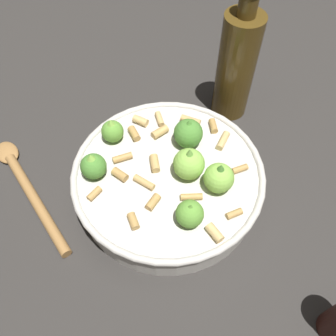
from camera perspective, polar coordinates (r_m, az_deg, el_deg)
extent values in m
plane|color=#2D2B28|center=(0.57, 0.00, -3.59)|extent=(2.40, 2.40, 0.00)
cylinder|color=beige|center=(0.55, 0.00, -2.17)|extent=(0.28, 0.28, 0.05)
torus|color=beige|center=(0.53, 0.00, -0.62)|extent=(0.29, 0.29, 0.01)
sphere|color=#4C8933|center=(0.55, 3.29, 5.57)|extent=(0.05, 0.05, 0.05)
cone|color=#4C8933|center=(0.53, 3.40, 7.04)|extent=(0.02, 0.02, 0.01)
sphere|color=#609E38|center=(0.47, 3.51, -7.37)|extent=(0.04, 0.04, 0.04)
cone|color=#609E38|center=(0.46, 3.62, -6.37)|extent=(0.02, 0.02, 0.01)
sphere|color=#8CC64C|center=(0.50, 8.18, -1.61)|extent=(0.04, 0.04, 0.04)
cone|color=#4C8933|center=(0.48, 8.48, -0.15)|extent=(0.02, 0.02, 0.02)
sphere|color=#4C8933|center=(0.52, -11.91, 0.26)|extent=(0.04, 0.04, 0.04)
cone|color=#8CC64C|center=(0.51, -12.28, 1.53)|extent=(0.02, 0.02, 0.02)
sphere|color=#8CC64C|center=(0.51, 3.37, 0.66)|extent=(0.05, 0.05, 0.05)
cone|color=#75B247|center=(0.49, 3.51, 2.31)|extent=(0.02, 0.02, 0.02)
sphere|color=#609E38|center=(0.56, -8.93, 5.84)|extent=(0.04, 0.04, 0.04)
cone|color=#8CC64C|center=(0.55, -9.17, 7.11)|extent=(0.02, 0.02, 0.02)
cylinder|color=tan|center=(0.53, -2.10, 0.84)|extent=(0.03, 0.03, 0.01)
cylinder|color=tan|center=(0.48, 7.52, -10.30)|extent=(0.03, 0.02, 0.01)
cylinder|color=tan|center=(0.54, -7.33, 1.66)|extent=(0.03, 0.03, 0.01)
cylinder|color=tan|center=(0.51, -3.86, -2.31)|extent=(0.03, 0.01, 0.01)
cylinder|color=tan|center=(0.59, -1.36, 7.89)|extent=(0.03, 0.03, 0.01)
cylinder|color=tan|center=(0.56, 8.84, 4.37)|extent=(0.01, 0.03, 0.01)
cylinder|color=tan|center=(0.54, 11.49, -0.14)|extent=(0.02, 0.02, 0.01)
cylinder|color=tan|center=(0.57, -5.48, 5.54)|extent=(0.03, 0.02, 0.01)
cylinder|color=tan|center=(0.50, 3.80, -4.64)|extent=(0.03, 0.02, 0.01)
cylinder|color=tan|center=(0.52, -7.74, -1.05)|extent=(0.03, 0.02, 0.01)
cylinder|color=tan|center=(0.59, -4.44, 7.59)|extent=(0.02, 0.01, 0.01)
cylinder|color=tan|center=(0.48, -5.87, -8.35)|extent=(0.02, 0.02, 0.01)
cylinder|color=tan|center=(0.50, -2.43, -5.49)|extent=(0.01, 0.02, 0.01)
cylinder|color=tan|center=(0.50, 10.61, -7.24)|extent=(0.02, 0.02, 0.01)
cylinder|color=tan|center=(0.57, -1.31, 5.82)|extent=(0.02, 0.03, 0.01)
cylinder|color=tan|center=(0.58, 7.30, 6.74)|extent=(0.02, 0.03, 0.01)
cylinder|color=tan|center=(0.59, 3.65, 7.66)|extent=(0.03, 0.01, 0.01)
cylinder|color=tan|center=(0.51, -11.77, -4.05)|extent=(0.01, 0.02, 0.01)
cylinder|color=#4C3814|center=(0.63, 10.85, 15.52)|extent=(0.06, 0.06, 0.19)
cylinder|color=#4C3814|center=(0.57, 12.78, 24.30)|extent=(0.03, 0.03, 0.04)
cylinder|color=#9E703D|center=(0.59, -20.48, -5.09)|extent=(0.20, 0.10, 0.02)
ellipsoid|color=#9E703D|center=(0.67, -24.48, 2.29)|extent=(0.06, 0.05, 0.01)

